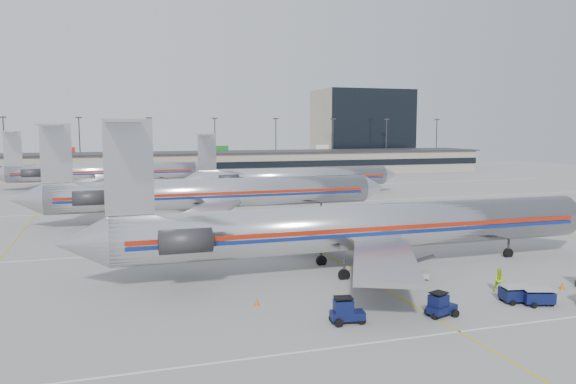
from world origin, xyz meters
name	(u,v)px	position (x,y,z in m)	size (l,w,h in m)	color
ground	(342,264)	(0.00, 0.00, 0.00)	(260.00, 260.00, 0.00)	gray
apron_markings	(305,243)	(0.00, 10.00, 0.01)	(160.00, 0.15, 0.02)	silver
terminal	(190,164)	(0.00, 97.97, 3.16)	(162.00, 17.00, 6.25)	gray
light_mast_row	(183,142)	(0.00, 112.00, 8.58)	(163.60, 0.40, 15.28)	#38383D
distant_building	(362,128)	(62.00, 128.00, 12.50)	(30.00, 20.00, 25.00)	tan
jet_foreground	(356,227)	(0.24, -2.36, 3.80)	(50.00, 29.44, 13.09)	silver
jet_second_row	(209,193)	(-7.38, 27.20, 3.76)	(49.57, 29.19, 12.97)	silver
jet_third_row	(291,177)	(12.01, 51.59, 3.33)	(41.97, 25.81, 11.48)	silver
jet_back_row	(100,172)	(-21.64, 74.65, 3.45)	(43.41, 26.70, 11.87)	silver
tug_left	(346,311)	(-6.00, -14.58, 0.79)	(2.29, 1.42, 1.74)	#0A1037
tug_center	(440,305)	(0.44, -15.23, 0.75)	(2.25, 1.63, 1.65)	#0A1037
cart_inner	(516,294)	(7.30, -14.22, 0.63)	(2.30, 1.79, 1.18)	#0A1037
cart_outer	(537,296)	(8.29, -15.15, 0.62)	(2.37, 1.96, 1.16)	#0A1037
belt_loader	(409,273)	(3.11, -6.56, 0.54)	(3.93, 2.19, 2.01)	gray
ramp_worker_near	(396,270)	(1.76, -6.84, 0.93)	(0.68, 0.45, 1.87)	#B9C812
ramp_worker_far	(500,280)	(7.75, -11.84, 0.92)	(0.89, 0.70, 1.84)	#A3D514
cone_right	(562,286)	(12.86, -12.66, 0.29)	(0.42, 0.42, 0.58)	#CD5106
cone_left	(257,302)	(-10.41, -9.36, 0.27)	(0.39, 0.39, 0.53)	#CD5106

